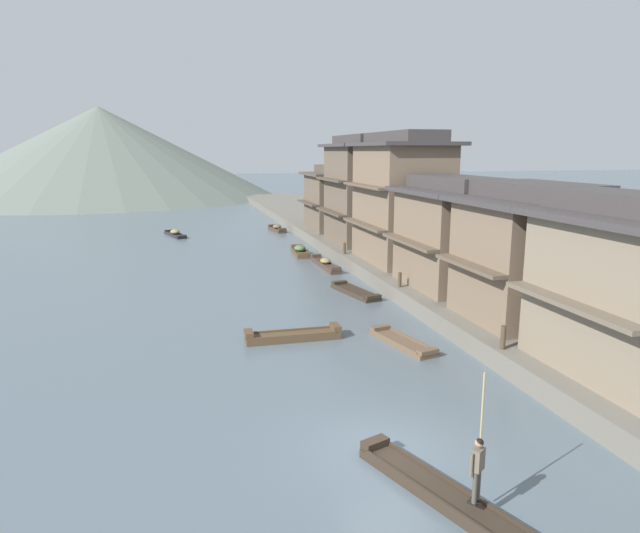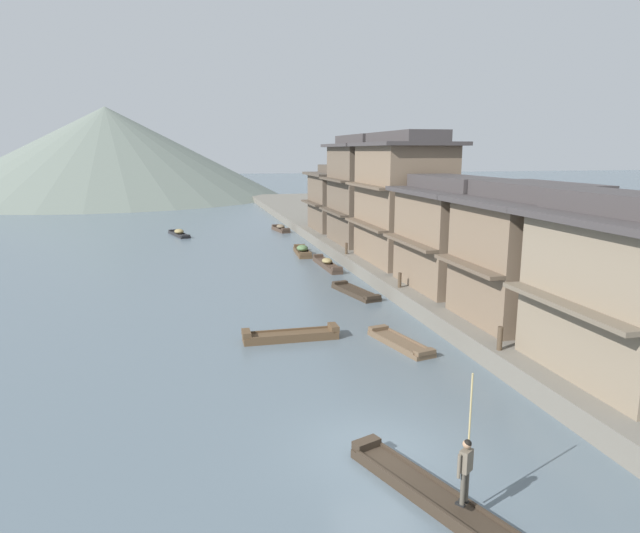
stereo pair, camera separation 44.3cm
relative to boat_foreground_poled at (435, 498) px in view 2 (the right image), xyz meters
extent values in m
plane|color=slate|center=(-0.50, 2.62, -0.15)|extent=(400.00, 400.00, 0.00)
cube|color=#6B665B|center=(14.58, 32.62, 0.27)|extent=(18.00, 110.00, 0.85)
cube|color=#33281E|center=(0.00, 0.00, -0.03)|extent=(2.78, 5.52, 0.24)
cube|color=#33281E|center=(-0.93, 2.47, 0.20)|extent=(0.86, 0.61, 0.22)
cube|color=#33281E|center=(-0.37, -0.14, 0.13)|extent=(1.87, 4.77, 0.08)
cube|color=#33281E|center=(0.37, 0.14, 0.13)|extent=(1.87, 4.77, 0.08)
cube|color=black|center=(0.21, -0.82, 0.34)|extent=(0.21, 0.24, 0.05)
cylinder|color=#4C473D|center=(0.23, -0.86, 0.75)|extent=(0.11, 0.11, 0.78)
cube|color=black|center=(0.35, -0.72, 0.34)|extent=(0.21, 0.24, 0.05)
cylinder|color=#4C473D|center=(0.38, -0.75, 0.75)|extent=(0.11, 0.11, 0.78)
cube|color=#665B4C|center=(0.30, -0.80, 1.40)|extent=(0.38, 0.35, 0.52)
cylinder|color=#665B4C|center=(0.10, -0.88, 1.33)|extent=(0.08, 0.08, 0.56)
cylinder|color=#665B4C|center=(0.44, -0.63, 1.33)|extent=(0.08, 0.08, 0.56)
sphere|color=#A37A5B|center=(0.30, -0.80, 1.80)|extent=(0.20, 0.20, 0.20)
sphere|color=black|center=(0.31, -0.81, 1.82)|extent=(0.18, 0.18, 0.18)
cylinder|color=tan|center=(0.49, -0.55, 1.85)|extent=(0.04, 0.04, 3.00)
cube|color=brown|center=(-1.18, 12.58, 0.00)|extent=(4.28, 0.97, 0.30)
cube|color=brown|center=(0.80, 12.57, 0.28)|extent=(0.37, 0.85, 0.27)
cube|color=brown|center=(-3.16, 12.59, 0.28)|extent=(0.37, 0.85, 0.27)
cube|color=brown|center=(-1.18, 13.01, 0.19)|extent=(3.77, 0.11, 0.08)
cube|color=brown|center=(-1.18, 12.15, 0.19)|extent=(3.77, 0.11, 0.08)
cube|color=#423328|center=(4.37, 27.77, -0.02)|extent=(0.95, 5.36, 0.27)
cube|color=#423328|center=(4.30, 30.29, 0.24)|extent=(0.74, 0.38, 0.24)
cube|color=#423328|center=(4.43, 25.25, 0.24)|extent=(0.74, 0.38, 0.24)
cube|color=#423328|center=(4.00, 27.76, 0.16)|extent=(0.21, 4.84, 0.08)
cube|color=#423328|center=(4.73, 27.78, 0.16)|extent=(0.21, 4.84, 0.08)
ellipsoid|color=olive|center=(4.37, 27.77, 0.32)|extent=(0.76, 1.04, 0.40)
cube|color=brown|center=(3.68, 33.30, -0.02)|extent=(1.31, 4.28, 0.27)
cube|color=brown|center=(3.82, 35.26, 0.23)|extent=(0.94, 0.42, 0.24)
cube|color=brown|center=(3.55, 31.35, 0.23)|extent=(0.94, 0.42, 0.24)
cube|color=brown|center=(3.21, 33.33, 0.16)|extent=(0.34, 3.72, 0.08)
cube|color=brown|center=(4.15, 33.27, 0.16)|extent=(0.34, 3.72, 0.08)
ellipsoid|color=#4C6B42|center=(3.68, 33.30, 0.37)|extent=(1.01, 1.35, 0.51)
cube|color=#423328|center=(4.22, 47.13, -0.01)|extent=(1.47, 3.66, 0.27)
cube|color=#423328|center=(3.97, 48.74, 0.24)|extent=(0.88, 0.49, 0.24)
cube|color=#423328|center=(4.48, 45.52, 0.24)|extent=(0.88, 0.49, 0.24)
cube|color=#423328|center=(3.80, 47.06, 0.16)|extent=(0.56, 3.04, 0.08)
cube|color=#423328|center=(4.64, 47.19, 0.16)|extent=(0.56, 3.04, 0.08)
ellipsoid|color=brown|center=(4.22, 47.13, 0.35)|extent=(1.00, 1.28, 0.46)
cube|color=#232326|center=(-6.23, 46.37, -0.06)|extent=(2.25, 4.80, 0.18)
cube|color=#232326|center=(-5.62, 44.25, 0.11)|extent=(0.95, 0.59, 0.16)
cube|color=#232326|center=(-6.83, 48.49, 0.11)|extent=(0.95, 0.59, 0.16)
cube|color=#232326|center=(-5.79, 46.50, 0.07)|extent=(1.24, 4.07, 0.08)
cube|color=#232326|center=(-6.66, 46.25, 0.07)|extent=(1.24, 4.07, 0.08)
ellipsoid|color=olive|center=(-6.23, 46.37, 0.27)|extent=(1.19, 1.44, 0.49)
cube|color=brown|center=(3.32, 10.70, -0.05)|extent=(1.83, 3.95, 0.20)
cube|color=brown|center=(2.92, 12.42, 0.13)|extent=(0.96, 0.55, 0.18)
cube|color=brown|center=(3.71, 8.99, 0.13)|extent=(0.96, 0.55, 0.18)
cube|color=brown|center=(2.87, 10.60, 0.09)|extent=(0.83, 3.25, 0.08)
cube|color=brown|center=(3.76, 10.80, 0.09)|extent=(0.83, 3.25, 0.08)
cube|color=#33281E|center=(4.05, 19.70, -0.05)|extent=(1.94, 4.31, 0.20)
cube|color=#33281E|center=(3.63, 21.59, 0.15)|extent=(1.00, 0.56, 0.18)
cube|color=#33281E|center=(4.48, 17.81, 0.15)|extent=(1.00, 0.56, 0.18)
cube|color=#33281E|center=(3.58, 19.59, 0.09)|extent=(0.88, 3.60, 0.08)
cube|color=#33281E|center=(4.53, 19.81, 0.09)|extent=(0.88, 3.60, 0.08)
cube|color=#7F705B|center=(8.60, 4.02, 3.30)|extent=(4.09, 6.09, 5.20)
cube|color=brown|center=(6.21, 4.02, 3.30)|extent=(0.70, 6.09, 0.16)
cube|color=#3D3838|center=(8.60, 4.02, 6.02)|extent=(4.99, 6.99, 0.24)
cube|color=#3D3838|center=(8.60, 4.02, 6.49)|extent=(2.46, 6.99, 0.70)
cube|color=#75604C|center=(9.30, 10.50, 3.30)|extent=(5.49, 5.04, 5.20)
cube|color=brown|center=(6.21, 10.50, 3.30)|extent=(0.70, 5.04, 0.16)
cube|color=#3D3838|center=(9.30, 10.50, 6.02)|extent=(6.39, 5.94, 0.24)
cube|color=#3D3838|center=(9.30, 10.50, 6.49)|extent=(3.29, 5.94, 0.70)
cube|color=#75604C|center=(8.82, 17.06, 3.30)|extent=(4.53, 6.17, 5.20)
cube|color=brown|center=(6.21, 17.06, 3.30)|extent=(0.70, 6.17, 0.16)
cube|color=#3D3838|center=(8.82, 17.06, 6.02)|extent=(5.43, 7.07, 0.24)
cube|color=#3D3838|center=(8.82, 17.06, 6.49)|extent=(2.72, 7.07, 0.70)
cube|color=#75604C|center=(8.89, 24.68, 4.60)|extent=(4.66, 7.28, 7.80)
cube|color=brown|center=(6.21, 24.68, 3.30)|extent=(0.70, 7.28, 0.16)
cube|color=brown|center=(6.21, 24.68, 5.90)|extent=(0.70, 7.28, 0.16)
cube|color=#3D3838|center=(8.89, 24.68, 8.62)|extent=(5.56, 8.18, 0.24)
cube|color=#3D3838|center=(8.89, 24.68, 9.09)|extent=(2.80, 8.18, 0.70)
cube|color=brown|center=(8.66, 33.06, 4.60)|extent=(4.21, 6.88, 7.80)
cube|color=#4D4135|center=(6.21, 33.06, 3.30)|extent=(0.70, 6.88, 0.16)
cube|color=#4D4135|center=(6.21, 33.06, 5.90)|extent=(0.70, 6.88, 0.16)
cube|color=#3D3838|center=(8.66, 33.06, 8.62)|extent=(5.11, 7.78, 0.24)
cube|color=#3D3838|center=(8.66, 33.06, 9.09)|extent=(2.53, 7.78, 0.70)
cube|color=brown|center=(9.44, 41.23, 3.30)|extent=(5.76, 6.28, 5.20)
cube|color=#4D4135|center=(6.21, 41.23, 3.30)|extent=(0.70, 6.28, 0.16)
cube|color=#4C4238|center=(9.44, 41.23, 6.02)|extent=(6.66, 7.18, 0.24)
cube|color=#4C4238|center=(9.44, 41.23, 6.49)|extent=(3.46, 7.18, 0.70)
cylinder|color=#473828|center=(5.93, 7.12, 1.16)|extent=(0.20, 0.20, 0.93)
cylinder|color=#473828|center=(5.93, 17.47, 1.12)|extent=(0.20, 0.20, 0.84)
cylinder|color=#473828|center=(5.93, 28.15, 1.12)|extent=(0.20, 0.20, 0.83)
cone|color=slate|center=(-18.90, 100.76, 7.98)|extent=(63.13, 63.13, 16.27)
camera|label=1|loc=(-5.96, -10.98, 8.17)|focal=31.49mm
camera|label=2|loc=(-5.53, -11.09, 8.17)|focal=31.49mm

